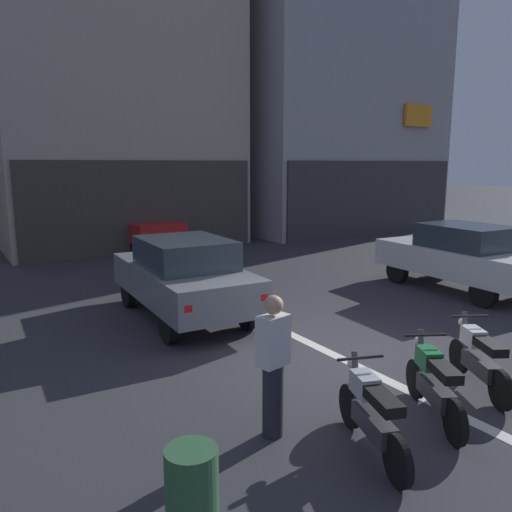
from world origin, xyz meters
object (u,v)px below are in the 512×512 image
Objects in this scene: motorcycle_white_row_centre at (479,358)px; car_red_down_street at (140,224)px; motorcycle_green_row_left_mid at (434,383)px; motorcycle_silver_row_leftmost at (371,413)px; person_by_motorcycles at (273,365)px; car_white_parked_kerbside at (461,255)px; car_grey_crossing_near at (184,275)px; trash_bin at (192,497)px.

car_red_down_street is at bearing 89.56° from motorcycle_white_row_centre.
motorcycle_white_row_centre is at bearing 9.48° from motorcycle_green_row_left_mid.
motorcycle_silver_row_leftmost is 0.96× the size of person_by_motorcycles.
motorcycle_green_row_left_mid is at bearing -146.54° from car_white_parked_kerbside.
motorcycle_silver_row_leftmost is at bearing -93.14° from car_grey_crossing_near.
car_white_parked_kerbside is at bearing -66.49° from car_red_down_street.
car_white_parked_kerbside is (6.68, -1.58, 0.00)m from car_grey_crossing_near.
person_by_motorcycles is 1.88m from trash_bin.
car_white_parked_kerbside is at bearing 38.24° from motorcycle_white_row_centre.
car_white_parked_kerbside is 2.79× the size of motorcycle_green_row_left_mid.
trash_bin is (-4.58, -0.52, -0.03)m from motorcycle_white_row_centre.
trash_bin is at bearing -145.20° from person_by_motorcycles.
person_by_motorcycles reaches higher than motorcycle_green_row_left_mid.
car_grey_crossing_near is 4.79m from person_by_motorcycles.
car_grey_crossing_near reaches higher than motorcycle_white_row_centre.
car_red_down_street is (2.18, 8.77, 0.00)m from car_grey_crossing_near.
motorcycle_silver_row_leftmost is at bearing -50.73° from person_by_motorcycles.
car_red_down_street is 2.80× the size of motorcycle_white_row_centre.
car_grey_crossing_near is at bearing 77.90° from person_by_motorcycles.
trash_bin is at bearing -107.89° from car_red_down_street.
person_by_motorcycles is at bearing 129.27° from motorcycle_silver_row_leftmost.
motorcycle_green_row_left_mid is 2.06m from person_by_motorcycles.
motorcycle_green_row_left_mid is 3.40m from trash_bin.
person_by_motorcycles is (-3.08, 0.52, 0.40)m from motorcycle_white_row_centre.
person_by_motorcycles reaches higher than trash_bin.
motorcycle_white_row_centre is at bearing -68.31° from car_grey_crossing_near.
motorcycle_green_row_left_mid is at bearing -20.88° from person_by_motorcycles.
car_white_parked_kerbside and car_red_down_street have the same top height.
person_by_motorcycles is at bearing 34.80° from trash_bin.
car_grey_crossing_near is 2.78× the size of motorcycle_white_row_centre.
trash_bin is (-9.18, -4.15, -0.46)m from car_white_parked_kerbside.
car_grey_crossing_near is 5.50m from motorcycle_green_row_left_mid.
motorcycle_green_row_left_mid reaches higher than trash_bin.
person_by_motorcycles is at bearing -103.30° from car_red_down_street.
person_by_motorcycles reaches higher than motorcycle_silver_row_leftmost.
car_red_down_street is 13.99m from motorcycle_white_row_centre.
person_by_motorcycles is (-3.18, -13.46, -0.03)m from car_red_down_street.
car_red_down_street is 4.95× the size of trash_bin.
car_red_down_street reaches higher than trash_bin.
car_grey_crossing_near reaches higher than motorcycle_green_row_left_mid.
car_grey_crossing_near reaches higher than trash_bin.
motorcycle_silver_row_leftmost is 1.18m from person_by_motorcycles.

